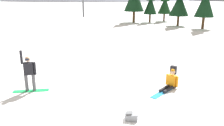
# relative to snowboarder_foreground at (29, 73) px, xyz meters

# --- Properties ---
(ground_plane) EXTENTS (800.00, 800.00, 0.00)m
(ground_plane) POSITION_rel_snowboarder_foreground_xyz_m (3.13, 0.45, -0.89)
(ground_plane) COLOR white
(snowboarder_foreground) EXTENTS (1.46, 1.12, 1.91)m
(snowboarder_foreground) POSITION_rel_snowboarder_foreground_xyz_m (0.00, 0.00, 0.00)
(snowboarder_foreground) COLOR #19B259
(snowboarder_foreground) RESTS_ON ground_plane
(snowboarder_midground) EXTENTS (0.89, 1.81, 0.92)m
(snowboarder_midground) POSITION_rel_snowboarder_foreground_xyz_m (5.62, 3.08, -0.58)
(snowboarder_midground) COLOR black
(snowboarder_midground) RESTS_ON ground_plane
(backpack_black) EXTENTS (0.35, 0.31, 0.47)m
(backpack_black) POSITION_rel_snowboarder_foreground_xyz_m (5.33, 5.28, -0.67)
(backpack_black) COLOR black
(backpack_black) RESTS_ON ground_plane
(backpack_grey) EXTENTS (0.55, 0.44, 0.29)m
(backpack_grey) POSITION_rel_snowboarder_foreground_xyz_m (5.03, -0.34, -0.75)
(backpack_grey) COLOR gray
(backpack_grey) RESTS_ON ground_plane
(pine_tree_twin) EXTENTS (1.98, 1.98, 5.63)m
(pine_tree_twin) POSITION_rel_snowboarder_foreground_xyz_m (-2.86, 27.48, 2.18)
(pine_tree_twin) COLOR #472D19
(pine_tree_twin) RESTS_ON ground_plane
(pine_tree_slender) EXTENTS (2.09, 2.09, 5.37)m
(pine_tree_slender) POSITION_rel_snowboarder_foreground_xyz_m (-1.29, 29.88, 2.04)
(pine_tree_slender) COLOR #472D19
(pine_tree_slender) RESTS_ON ground_plane
(pine_tree_short) EXTENTS (2.61, 2.61, 6.12)m
(pine_tree_short) POSITION_rel_snowboarder_foreground_xyz_m (1.73, 25.41, 2.45)
(pine_tree_short) COLOR #472D19
(pine_tree_short) RESTS_ON ground_plane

